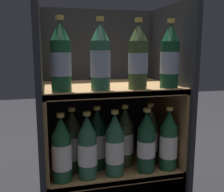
# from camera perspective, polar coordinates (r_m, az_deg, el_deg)

# --- Properties ---
(fridge_back_wall) EXTENTS (0.57, 0.02, 0.88)m
(fridge_back_wall) POSITION_cam_1_polar(r_m,az_deg,el_deg) (1.30, -2.80, -1.31)
(fridge_back_wall) COLOR #23262B
(fridge_back_wall) RESTS_ON ground_plane
(fridge_side_left) EXTENTS (0.02, 0.43, 0.88)m
(fridge_side_left) POSITION_cam_1_polar(r_m,az_deg,el_deg) (1.07, -15.11, -4.05)
(fridge_side_left) COLOR #23262B
(fridge_side_left) RESTS_ON ground_plane
(fridge_side_right) EXTENTS (0.02, 0.43, 0.88)m
(fridge_side_right) POSITION_cam_1_polar(r_m,az_deg,el_deg) (1.19, 12.17, -2.53)
(fridge_side_right) COLOR #23262B
(fridge_side_right) RESTS_ON ground_plane
(shelf_lower) EXTENTS (0.53, 0.39, 0.23)m
(shelf_lower) POSITION_cam_1_polar(r_m,az_deg,el_deg) (1.18, -0.59, -15.85)
(shelf_lower) COLOR #9E7547
(shelf_lower) RESTS_ON ground_plane
(shelf_upper) EXTENTS (0.53, 0.39, 0.56)m
(shelf_upper) POSITION_cam_1_polar(r_m,az_deg,el_deg) (1.11, -0.65, -5.94)
(shelf_upper) COLOR #9E7547
(shelf_upper) RESTS_ON ground_plane
(bottle_upper_front_0) EXTENTS (0.07, 0.07, 0.25)m
(bottle_upper_front_0) POSITION_cam_1_polar(r_m,az_deg,el_deg) (0.90, -11.09, 7.90)
(bottle_upper_front_0) COLOR #194C2D
(bottle_upper_front_0) RESTS_ON shelf_upper
(bottle_upper_front_1) EXTENTS (0.07, 0.07, 0.25)m
(bottle_upper_front_1) POSITION_cam_1_polar(r_m,az_deg,el_deg) (0.92, -2.55, 8.07)
(bottle_upper_front_1) COLOR #285B42
(bottle_upper_front_1) RESTS_ON shelf_upper
(bottle_upper_front_2) EXTENTS (0.07, 0.07, 0.25)m
(bottle_upper_front_2) POSITION_cam_1_polar(r_m,az_deg,el_deg) (0.96, 5.68, 8.17)
(bottle_upper_front_2) COLOR #384C28
(bottle_upper_front_2) RESTS_ON shelf_upper
(bottle_upper_front_3) EXTENTS (0.07, 0.07, 0.25)m
(bottle_upper_front_3) POSITION_cam_1_polar(r_m,az_deg,el_deg) (1.00, 12.47, 8.05)
(bottle_upper_front_3) COLOR #144228
(bottle_upper_front_3) RESTS_ON shelf_upper
(bottle_lower_front_0) EXTENTS (0.07, 0.07, 0.25)m
(bottle_lower_front_0) POSITION_cam_1_polar(r_m,az_deg,el_deg) (0.97, -10.89, -11.84)
(bottle_lower_front_0) COLOR #194C2D
(bottle_lower_front_0) RESTS_ON shelf_lower
(bottle_lower_front_1) EXTENTS (0.07, 0.07, 0.25)m
(bottle_lower_front_1) POSITION_cam_1_polar(r_m,az_deg,el_deg) (0.98, -5.36, -11.47)
(bottle_lower_front_1) COLOR #285B42
(bottle_lower_front_1) RESTS_ON shelf_lower
(bottle_lower_front_2) EXTENTS (0.07, 0.07, 0.25)m
(bottle_lower_front_2) POSITION_cam_1_polar(r_m,az_deg,el_deg) (1.00, 0.59, -11.00)
(bottle_lower_front_2) COLOR #285B42
(bottle_lower_front_2) RESTS_ON shelf_lower
(bottle_lower_front_3) EXTENTS (0.07, 0.07, 0.25)m
(bottle_lower_front_3) POSITION_cam_1_polar(r_m,az_deg,el_deg) (1.03, 7.45, -10.25)
(bottle_lower_front_3) COLOR #144228
(bottle_lower_front_3) RESTS_ON shelf_lower
(bottle_lower_front_4) EXTENTS (0.07, 0.07, 0.25)m
(bottle_lower_front_4) POSITION_cam_1_polar(r_m,az_deg,el_deg) (1.07, 12.19, -9.76)
(bottle_lower_front_4) COLOR #194C2D
(bottle_lower_front_4) RESTS_ON shelf_lower
(bottle_lower_back_0) EXTENTS (0.07, 0.07, 0.25)m
(bottle_lower_back_0) POSITION_cam_1_polar(r_m,az_deg,el_deg) (1.04, -8.57, -10.12)
(bottle_lower_back_0) COLOR #384C28
(bottle_lower_back_0) RESTS_ON shelf_lower
(bottle_lower_back_1) EXTENTS (0.07, 0.07, 0.25)m
(bottle_lower_back_1) POSITION_cam_1_polar(r_m,az_deg,el_deg) (1.06, -3.23, -9.78)
(bottle_lower_back_1) COLOR #144228
(bottle_lower_back_1) RESTS_ON shelf_lower
(bottle_lower_back_2) EXTENTS (0.07, 0.07, 0.25)m
(bottle_lower_back_2) POSITION_cam_1_polar(r_m,az_deg,el_deg) (1.08, 2.78, -9.26)
(bottle_lower_back_2) COLOR #384C28
(bottle_lower_back_2) RESTS_ON shelf_lower
(bottle_lower_back_3) EXTENTS (0.07, 0.07, 0.25)m
(bottle_lower_back_3) POSITION_cam_1_polar(r_m,az_deg,el_deg) (1.12, 8.23, -8.73)
(bottle_lower_back_3) COLOR #384C28
(bottle_lower_back_3) RESTS_ON shelf_lower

